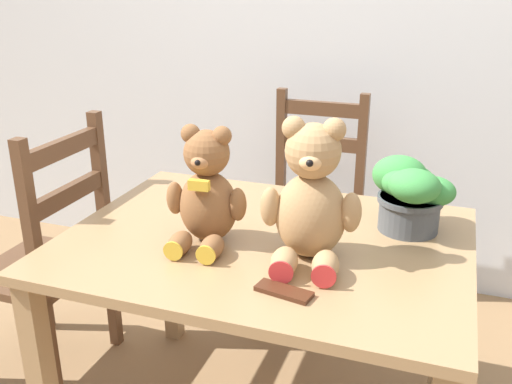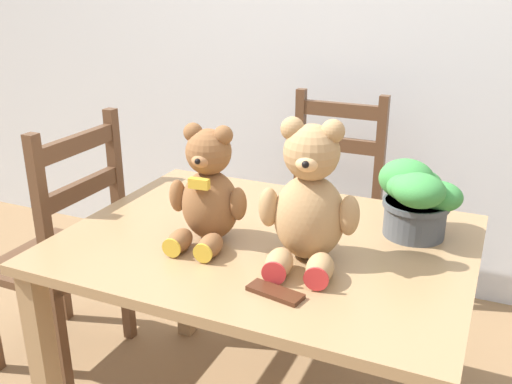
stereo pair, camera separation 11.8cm
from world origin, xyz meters
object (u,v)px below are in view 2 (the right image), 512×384
object	(u,v)px
teddy_bear_left	(208,192)
potted_plant	(416,197)
wooden_chair_behind	(327,213)
teddy_bear_right	(309,202)
chocolate_bar	(275,292)
wooden_chair_side	(64,252)

from	to	relation	value
teddy_bear_left	potted_plant	bearing A→B (deg)	-157.16
wooden_chair_behind	teddy_bear_left	xyz separation A→B (m)	(-0.09, -0.89, 0.39)
wooden_chair_behind	teddy_bear_right	bearing A→B (deg)	103.47
teddy_bear_left	potted_plant	size ratio (longest dim) A/B	1.37
teddy_bear_left	chocolate_bar	distance (m)	0.38
wooden_chair_side	teddy_bear_right	distance (m)	1.10
teddy_bear_right	chocolate_bar	world-z (taller)	teddy_bear_right
wooden_chair_behind	teddy_bear_left	world-z (taller)	teddy_bear_left
wooden_chair_behind	teddy_bear_right	xyz separation A→B (m)	(0.21, -0.89, 0.41)
wooden_chair_behind	chocolate_bar	distance (m)	1.15
teddy_bear_left	chocolate_bar	xyz separation A→B (m)	(0.29, -0.21, -0.14)
wooden_chair_behind	potted_plant	bearing A→B (deg)	125.81
potted_plant	chocolate_bar	bearing A→B (deg)	-116.65
wooden_chair_behind	teddy_bear_left	distance (m)	0.98
potted_plant	chocolate_bar	size ratio (longest dim) A/B	1.77
teddy_bear_right	potted_plant	distance (m)	0.36
wooden_chair_side	potted_plant	distance (m)	1.30
wooden_chair_side	chocolate_bar	distance (m)	1.09
wooden_chair_behind	potted_plant	world-z (taller)	wooden_chair_behind
wooden_chair_side	teddy_bear_right	world-z (taller)	teddy_bear_right
wooden_chair_side	chocolate_bar	size ratio (longest dim) A/B	7.00
wooden_chair_side	potted_plant	xyz separation A→B (m)	(1.24, 0.13, 0.37)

